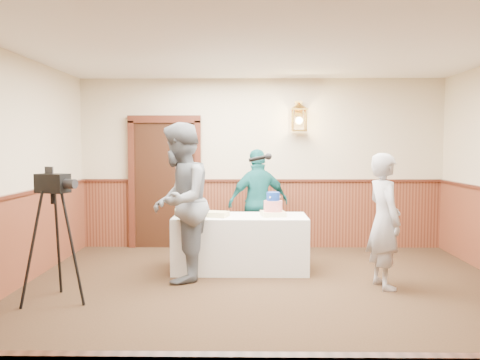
# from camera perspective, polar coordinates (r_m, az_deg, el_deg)

# --- Properties ---
(ground) EXTENTS (7.00, 7.00, 0.00)m
(ground) POSITION_cam_1_polar(r_m,az_deg,el_deg) (5.22, 3.51, -15.16)
(ground) COLOR #311F13
(ground) RESTS_ON ground
(room_shell) EXTENTS (6.02, 7.02, 2.81)m
(room_shell) POSITION_cam_1_polar(r_m,az_deg,el_deg) (5.39, 2.78, 1.95)
(room_shell) COLOR beige
(room_shell) RESTS_ON ground
(display_table) EXTENTS (1.80, 0.80, 0.75)m
(display_table) POSITION_cam_1_polar(r_m,az_deg,el_deg) (6.96, 0.02, -7.09)
(display_table) COLOR white
(display_table) RESTS_ON ground
(tiered_cake) EXTENTS (0.35, 0.35, 0.32)m
(tiered_cake) POSITION_cam_1_polar(r_m,az_deg,el_deg) (6.87, 3.73, -3.00)
(tiered_cake) COLOR #FFF2BE
(tiered_cake) RESTS_ON display_table
(sheet_cake_yellow) EXTENTS (0.38, 0.32, 0.07)m
(sheet_cake_yellow) POSITION_cam_1_polar(r_m,az_deg,el_deg) (6.82, -2.75, -3.85)
(sheet_cake_yellow) COLOR #F4EB91
(sheet_cake_yellow) RESTS_ON display_table
(sheet_cake_green) EXTENTS (0.38, 0.32, 0.08)m
(sheet_cake_green) POSITION_cam_1_polar(r_m,az_deg,el_deg) (6.97, -5.91, -3.64)
(sheet_cake_green) COLOR #8FC188
(sheet_cake_green) RESTS_ON display_table
(interviewer) EXTENTS (1.56, 1.03, 1.99)m
(interviewer) POSITION_cam_1_polar(r_m,az_deg,el_deg) (6.41, -6.81, -2.47)
(interviewer) COLOR slate
(interviewer) RESTS_ON ground
(baker) EXTENTS (0.49, 0.65, 1.61)m
(baker) POSITION_cam_1_polar(r_m,az_deg,el_deg) (6.30, 15.89, -4.42)
(baker) COLOR #99989E
(baker) RESTS_ON ground
(assistant_p) EXTENTS (1.04, 0.71, 1.65)m
(assistant_p) POSITION_cam_1_polar(r_m,az_deg,el_deg) (7.79, 2.09, -2.57)
(assistant_p) COLOR #155F60
(assistant_p) RESTS_ON ground
(tv_camera_rig) EXTENTS (0.55, 0.51, 1.40)m
(tv_camera_rig) POSITION_cam_1_polar(r_m,az_deg,el_deg) (5.89, -20.13, -6.86)
(tv_camera_rig) COLOR black
(tv_camera_rig) RESTS_ON ground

